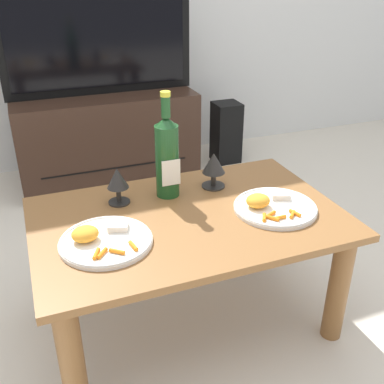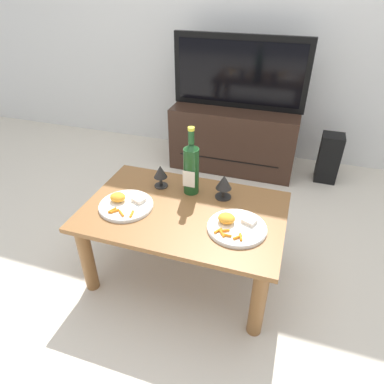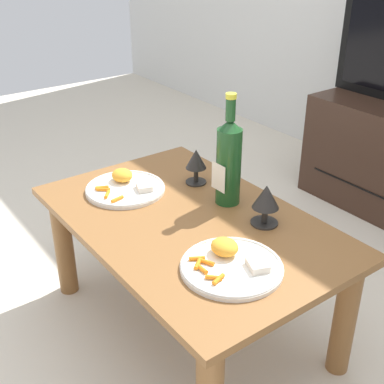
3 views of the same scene
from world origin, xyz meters
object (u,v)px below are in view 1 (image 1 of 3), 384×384
(dinner_plate_left, at_px, (104,240))
(wine_bottle, at_px, (167,155))
(tv_screen, at_px, (98,43))
(floor_speaker, at_px, (226,132))
(goblet_right, at_px, (214,165))
(tv_stand, at_px, (106,136))
(dining_table, at_px, (188,237))
(dinner_plate_right, at_px, (273,206))
(goblet_left, at_px, (118,180))

(dinner_plate_left, bearing_deg, wine_bottle, 40.03)
(tv_screen, height_order, wine_bottle, tv_screen)
(floor_speaker, xyz_separation_m, goblet_right, (-0.60, -1.16, 0.33))
(tv_stand, distance_m, floor_speaker, 0.78)
(dining_table, relative_size, floor_speaker, 2.58)
(dinner_plate_left, relative_size, dinner_plate_right, 0.99)
(floor_speaker, distance_m, dinner_plate_left, 1.77)
(dining_table, height_order, tv_stand, tv_stand)
(dinner_plate_left, distance_m, dinner_plate_right, 0.57)
(floor_speaker, bearing_deg, wine_bottle, -123.52)
(tv_stand, bearing_deg, dinner_plate_right, -78.38)
(tv_stand, bearing_deg, floor_speaker, -2.09)
(tv_stand, relative_size, dinner_plate_left, 3.68)
(tv_stand, bearing_deg, wine_bottle, -90.13)
(tv_stand, relative_size, tv_screen, 0.97)
(tv_screen, xyz_separation_m, dinner_plate_left, (-0.28, -1.42, -0.34))
(tv_screen, xyz_separation_m, dinner_plate_right, (0.29, -1.42, -0.34))
(wine_bottle, relative_size, goblet_right, 2.81)
(goblet_left, xyz_separation_m, dinner_plate_left, (-0.10, -0.24, -0.07))
(dinner_plate_left, bearing_deg, dinner_plate_right, -0.02)
(tv_screen, xyz_separation_m, goblet_right, (0.18, -1.18, -0.27))
(floor_speaker, height_order, wine_bottle, wine_bottle)
(tv_screen, bearing_deg, goblet_left, -98.67)
(floor_speaker, relative_size, goblet_right, 2.95)
(dinner_plate_left, bearing_deg, dining_table, 12.80)
(dining_table, xyz_separation_m, floor_speaker, (0.76, 1.33, -0.16))
(dining_table, relative_size, goblet_left, 7.78)
(wine_bottle, distance_m, goblet_right, 0.19)
(goblet_right, distance_m, dinner_plate_right, 0.27)
(tv_stand, xyz_separation_m, dinner_plate_left, (-0.28, -1.42, 0.19))
(dining_table, distance_m, goblet_left, 0.31)
(dining_table, bearing_deg, floor_speaker, 60.03)
(tv_screen, xyz_separation_m, wine_bottle, (-0.00, -1.18, -0.20))
(dining_table, height_order, tv_screen, tv_screen)
(dinner_plate_right, bearing_deg, wine_bottle, 141.55)
(tv_stand, xyz_separation_m, dinner_plate_right, (0.29, -1.42, 0.19))
(goblet_right, bearing_deg, dinner_plate_left, -152.73)
(dining_table, relative_size, tv_stand, 0.99)
(dining_table, distance_m, wine_bottle, 0.29)
(goblet_left, relative_size, dinner_plate_left, 0.47)
(dinner_plate_left, xyz_separation_m, dinner_plate_right, (0.57, -0.00, 0.00))
(wine_bottle, height_order, dinner_plate_right, wine_bottle)
(tv_screen, height_order, goblet_left, tv_screen)
(dinner_plate_right, bearing_deg, dining_table, 166.59)
(dining_table, distance_m, tv_screen, 1.42)
(floor_speaker, bearing_deg, dinner_plate_right, -108.78)
(dinner_plate_right, bearing_deg, dinner_plate_left, 179.98)
(wine_bottle, bearing_deg, dinner_plate_left, -139.97)
(goblet_left, bearing_deg, dinner_plate_left, -113.16)
(tv_stand, height_order, floor_speaker, tv_stand)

